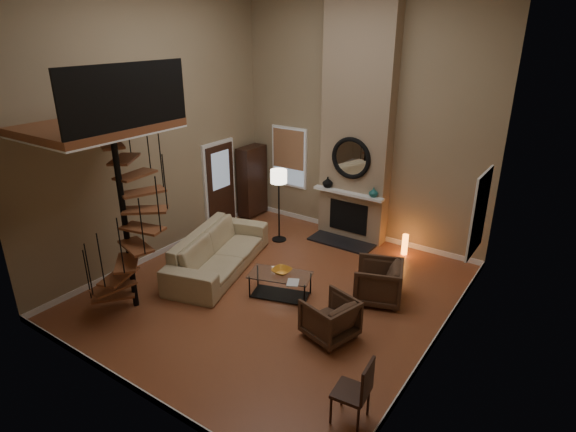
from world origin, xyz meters
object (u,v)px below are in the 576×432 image
Objects in this scene: accent_lamp at (405,244)px; sofa at (218,251)px; coffee_table at (280,282)px; armchair_near at (382,283)px; hutch at (252,181)px; side_chair at (358,389)px; armchair_far at (333,320)px; floor_lamp at (279,182)px.

sofa is at bearing -136.76° from accent_lamp.
sofa is 2.26× the size of coffee_table.
armchair_near is 0.68× the size of coffee_table.
coffee_table is (2.91, -2.87, -0.67)m from hutch.
coffee_table is at bearing -44.60° from hutch.
armchair_far is at bearing 129.22° from side_chair.
side_chair reaches higher than coffee_table.
hutch is 0.63× the size of sofa.
side_chair is (1.27, -4.83, 0.28)m from accent_lamp.
side_chair is (2.53, -1.92, 0.24)m from coffee_table.
floor_lamp is 5.64m from side_chair.
armchair_far is 0.81× the size of side_chair.
sofa is 3.33× the size of armchair_near.
hutch is 1.78m from floor_lamp.
armchair_near is at bearing -170.44° from armchair_far.
armchair_far is 0.44× the size of floor_lamp.
armchair_far is 4.00m from floor_lamp.
armchair_near is 1.12× the size of armchair_far.
armchair_near is at bearing -80.09° from accent_lamp.
sofa is 3.73× the size of armchair_far.
armchair_near is at bearing -92.82° from sofa.
armchair_near is (4.51, -1.93, -0.60)m from hutch.
floor_lamp is (1.47, -0.88, 0.46)m from hutch.
floor_lamp is (-2.87, 2.57, 1.06)m from armchair_far.
armchair_far is at bearing -38.48° from hutch.
floor_lamp is (-3.04, 1.05, 1.06)m from armchair_near.
floor_lamp is at bearing -128.88° from armchair_near.
side_chair is at bearing -41.39° from hutch.
side_chair is at bearing 55.07° from armchair_far.
floor_lamp is at bearing -22.94° from sofa.
sofa is 3.02× the size of side_chair.
armchair_near is 1.84× the size of accent_lamp.
floor_lamp is at bearing -116.01° from armchair_far.
coffee_table is 3.18m from side_chair.
armchair_far is (4.34, -3.45, -0.60)m from hutch.
accent_lamp is (1.26, 2.91, -0.03)m from coffee_table.
armchair_near reaches higher than coffee_table.
armchair_near is 2.00m from accent_lamp.
sofa is (1.25, -2.71, -0.55)m from hutch.
coffee_table is (-1.60, -0.94, -0.07)m from armchair_near.
accent_lamp is (2.91, 2.74, -0.15)m from sofa.
armchair_near is 0.91× the size of side_chair.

